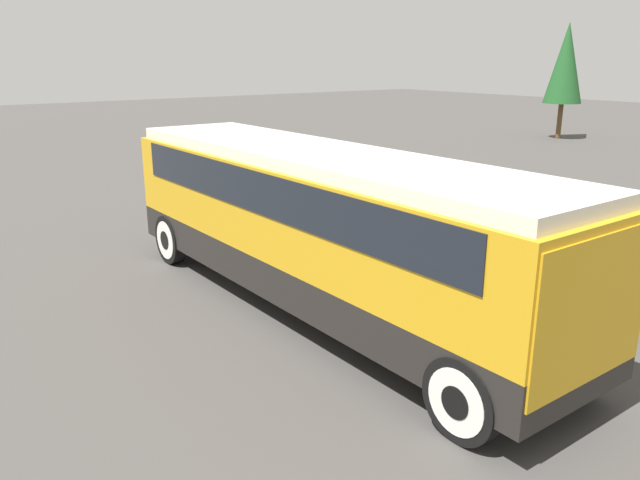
{
  "coord_description": "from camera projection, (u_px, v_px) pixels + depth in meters",
  "views": [
    {
      "loc": [
        8.87,
        -6.61,
        4.63
      ],
      "look_at": [
        0.0,
        0.0,
        1.36
      ],
      "focal_mm": 35.0,
      "sensor_mm": 36.0,
      "label": 1
    }
  ],
  "objects": [
    {
      "name": "tour_bus",
      "position": [
        323.0,
        216.0,
        11.32
      ],
      "size": [
        10.75,
        2.55,
        3.03
      ],
      "color": "black",
      "rests_on": "ground_plane"
    },
    {
      "name": "tree_center",
      "position": [
        566.0,
        63.0,
        35.44
      ],
      "size": [
        2.13,
        2.13,
        6.5
      ],
      "color": "brown",
      "rests_on": "ground_plane"
    },
    {
      "name": "ground_plane",
      "position": [
        320.0,
        308.0,
        11.92
      ],
      "size": [
        120.0,
        120.0,
        0.0
      ],
      "primitive_type": "plane",
      "color": "#423F3D"
    },
    {
      "name": "parked_car_near",
      "position": [
        389.0,
        197.0,
        18.06
      ],
      "size": [
        4.71,
        1.8,
        1.42
      ],
      "color": "silver",
      "rests_on": "ground_plane"
    }
  ]
}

